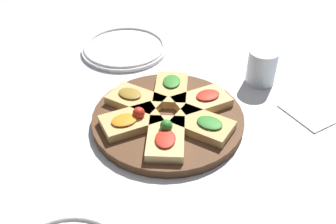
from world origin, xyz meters
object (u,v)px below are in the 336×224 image
Objects in this scene: serving_board at (168,119)px; water_glass at (262,67)px; napkin_stack at (311,111)px; plate_right at (124,48)px.

water_glass is at bearing -77.40° from serving_board.
water_glass is (0.06, -0.26, 0.03)m from serving_board.
serving_board is at bearing 73.97° from napkin_stack.
water_glass reaches higher than serving_board.
water_glass reaches higher than plate_right.
serving_board is at bearing 179.06° from plate_right.
serving_board is 3.81× the size of water_glass.
plate_right is 2.77× the size of water_glass.
plate_right is at bearing 43.81° from water_glass.
serving_board reaches higher than napkin_stack.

